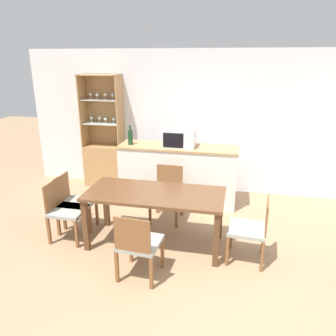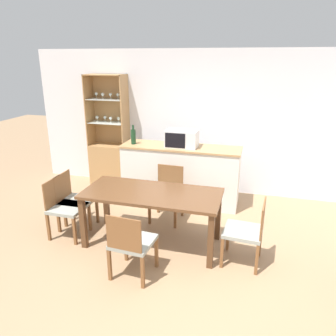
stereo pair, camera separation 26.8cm
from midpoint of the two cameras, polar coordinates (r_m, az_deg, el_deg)
The scene contains 12 objects.
ground_plane at distance 4.09m, azimuth 2.95°, elevation -17.27°, with size 18.00×18.00×0.00m, color #A37F5B.
wall_back at distance 6.01m, azimuth 8.73°, elevation 7.73°, with size 6.80×0.06×2.55m.
kitchen_counter at distance 5.61m, azimuth 3.52°, elevation -1.13°, with size 2.00×0.57×1.00m.
display_cabinet at distance 6.49m, azimuth -8.91°, elevation 2.33°, with size 0.74×0.38×2.11m.
dining_table at distance 4.28m, azimuth -1.03°, elevation -5.39°, with size 1.79×0.80×0.74m.
dining_chair_head_near at distance 3.77m, azimuth -4.33°, elevation -12.90°, with size 0.48×0.48×0.82m.
dining_chair_side_right_near at distance 4.12m, azimuth 15.38°, elevation -10.58°, with size 0.48×0.48×0.82m.
dining_chair_side_left_far at distance 4.93m, azimuth -14.51°, elevation -5.47°, with size 0.45×0.45×0.82m.
dining_chair_head_far at distance 5.02m, azimuth 1.39°, elevation -4.40°, with size 0.46×0.46×0.82m.
dining_chair_side_left_near at distance 4.75m, azimuth -15.93°, elevation -6.58°, with size 0.45×0.45×0.82m.
microwave at distance 5.41m, azimuth 3.84°, elevation 5.15°, with size 0.52×0.34×0.28m.
wine_bottle at distance 5.59m, azimuth -4.69°, elevation 5.50°, with size 0.08×0.08×0.33m.
Camera 2 is at (0.82, -3.20, 2.40)m, focal length 35.00 mm.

